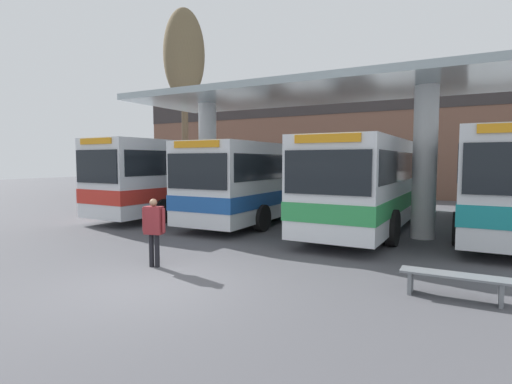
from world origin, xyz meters
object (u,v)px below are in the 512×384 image
transit_bus_center_bay (273,178)px  poplar_tree_behind_left (184,57)px  transit_bus_left_bay (193,174)px  pedestrian_waiting (154,225)px  transit_bus_right_bay (379,179)px  transit_bus_far_right_bay (500,178)px  waiting_bench_near_pillar (454,280)px

transit_bus_center_bay → poplar_tree_behind_left: (-7.72, 3.61, 6.98)m
transit_bus_left_bay → pedestrian_waiting: bearing=123.9°
transit_bus_left_bay → poplar_tree_behind_left: bearing=-45.6°
poplar_tree_behind_left → transit_bus_center_bay: bearing=-25.0°
transit_bus_right_bay → transit_bus_far_right_bay: transit_bus_far_right_bay is taller
transit_bus_left_bay → waiting_bench_near_pillar: (11.80, -7.83, -1.53)m
waiting_bench_near_pillar → transit_bus_center_bay: bearing=133.3°
transit_bus_right_bay → transit_bus_far_right_bay: 4.21m
transit_bus_left_bay → transit_bus_far_right_bay: transit_bus_far_right_bay is taller
transit_bus_right_bay → transit_bus_left_bay: bearing=2.0°
transit_bus_center_bay → waiting_bench_near_pillar: 11.14m
transit_bus_right_bay → waiting_bench_near_pillar: (2.96, -8.01, -1.47)m
poplar_tree_behind_left → transit_bus_far_right_bay: bearing=-9.2°
transit_bus_right_bay → poplar_tree_behind_left: poplar_tree_behind_left is taller
pedestrian_waiting → transit_bus_right_bay: bearing=56.9°
transit_bus_center_bay → poplar_tree_behind_left: poplar_tree_behind_left is taller
transit_bus_far_right_bay → waiting_bench_near_pillar: size_ratio=6.66×
transit_bus_far_right_bay → pedestrian_waiting: size_ratio=7.56×
pedestrian_waiting → poplar_tree_behind_left: 17.27m
pedestrian_waiting → poplar_tree_behind_left: (-8.95, 12.57, 7.76)m
waiting_bench_near_pillar → poplar_tree_behind_left: poplar_tree_behind_left is taller
transit_bus_left_bay → transit_bus_far_right_bay: (12.94, 1.15, 0.02)m
waiting_bench_near_pillar → poplar_tree_behind_left: 20.99m
waiting_bench_near_pillar → transit_bus_far_right_bay: bearing=82.8°
transit_bus_far_right_bay → poplar_tree_behind_left: size_ratio=1.05×
transit_bus_right_bay → pedestrian_waiting: 9.58m
transit_bus_left_bay → transit_bus_right_bay: 8.84m
transit_bus_far_right_bay → waiting_bench_near_pillar: 9.18m
transit_bus_center_bay → transit_bus_left_bay: bearing=2.5°
transit_bus_left_bay → waiting_bench_near_pillar: 14.24m
waiting_bench_near_pillar → pedestrian_waiting: (-6.35, -0.91, 0.65)m
transit_bus_far_right_bay → poplar_tree_behind_left: bearing=-9.2°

